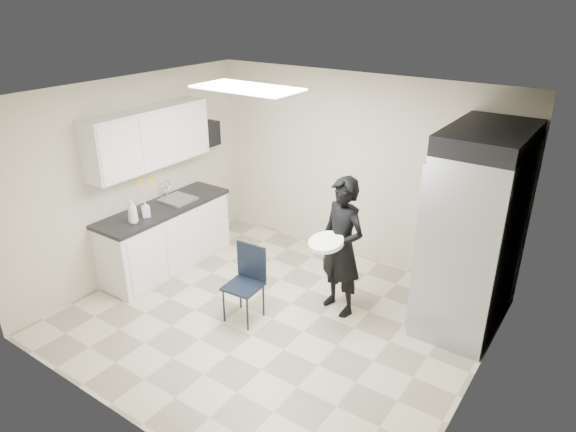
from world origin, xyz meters
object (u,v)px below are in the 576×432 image
Objects in this scene: folding_chair at (243,286)px; commercial_fridge at (474,239)px; lower_counter at (166,238)px; man_tuxedo at (342,247)px.

commercial_fridge is at bearing 30.29° from folding_chair.
lower_counter is 1.72m from folding_chair.
man_tuxedo reaches higher than lower_counter.
lower_counter is 2.56m from man_tuxedo.
folding_chair is (-2.11, -1.46, -0.61)m from commercial_fridge.
commercial_fridge is 2.40× the size of folding_chair.
man_tuxedo reaches higher than folding_chair.
commercial_fridge reaches higher than folding_chair.
folding_chair is at bearing -118.97° from man_tuxedo.
man_tuxedo is at bearing -153.37° from commercial_fridge.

